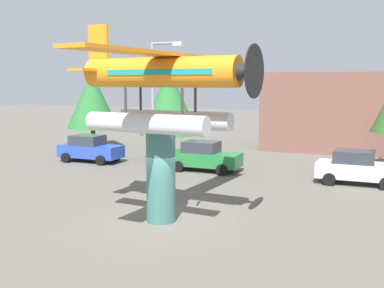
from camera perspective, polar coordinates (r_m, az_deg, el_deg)
The scene contains 10 objects.
ground_plane at distance 18.17m, azimuth -3.75°, elevation -9.30°, with size 140.00×140.00×0.00m, color #605B54.
display_pedestal at distance 17.74m, azimuth -3.80°, elevation -3.95°, with size 1.10×1.10×3.46m, color #386B66.
floatplane_monument at distance 17.32m, azimuth -3.53°, elevation 7.10°, with size 6.99×10.46×4.00m.
car_near_blue at distance 31.71m, azimuth -12.27°, elevation -0.54°, with size 4.20×2.02×1.76m.
car_mid_green at distance 27.80m, azimuth 1.49°, elevation -1.50°, with size 4.20×2.02×1.76m.
car_far_silver at distance 25.66m, azimuth 19.43°, elevation -2.70°, with size 4.20×2.02×1.76m.
streetlight_primary at distance 25.45m, azimuth -4.35°, elevation 5.40°, with size 1.84×0.28×7.37m.
storefront_building at distance 37.81m, azimuth 16.63°, elevation 3.79°, with size 10.01×5.76×5.95m, color brown.
tree_west at distance 38.32m, azimuth -12.01°, elevation 5.26°, with size 4.04×4.04×6.08m.
tree_east at distance 31.70m, azimuth -2.81°, elevation 5.17°, with size 4.03×4.03×6.19m.
Camera 1 is at (7.86, -15.51, 5.27)m, focal length 43.97 mm.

